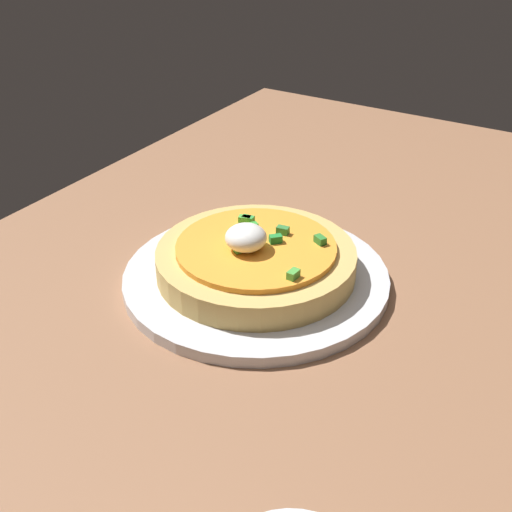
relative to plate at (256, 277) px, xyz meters
The scene contains 3 objects.
dining_table 9.34cm from the plate, 56.40° to the left, with size 129.76×84.11×2.67cm, color #8C5F42.
plate is the anchor object (origin of this frame).
pizza 2.31cm from the plate, 20.70° to the right, with size 20.72×20.72×5.98cm.
Camera 1 is at (44.96, 22.80, 41.15)cm, focal length 46.46 mm.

